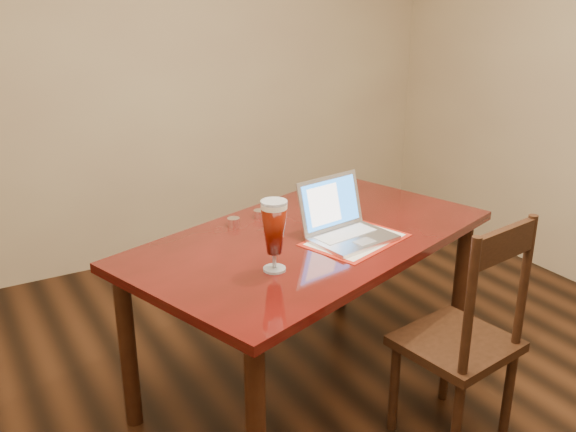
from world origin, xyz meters
TOP-DOWN VIEW (x-y plane):
  - room_shell at (0.00, 0.00)m, footprint 4.51×5.01m
  - dining_table at (0.09, 0.59)m, footprint 1.93×1.45m
  - dining_chair at (0.44, -0.07)m, footprint 0.50×0.48m

SIDE VIEW (x-z plane):
  - dining_chair at x=0.44m, z-range -0.03..1.02m
  - dining_table at x=0.09m, z-range 0.17..1.27m
  - room_shell at x=0.00m, z-range 0.41..3.11m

